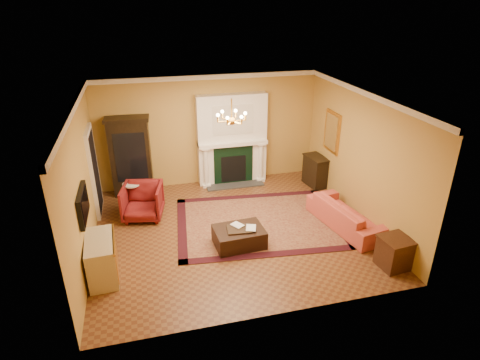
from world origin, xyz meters
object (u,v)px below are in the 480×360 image
object	(u,v)px
china_cabinet	(131,158)
pedestal_table	(133,195)
end_table	(394,253)
wingback_armchair	(142,200)
commode	(102,258)
leather_ottoman	(239,237)
console_table	(316,172)
coral_sofa	(347,211)

from	to	relation	value
china_cabinet	pedestal_table	xyz separation A→B (m)	(-0.03, -1.05, -0.56)
end_table	wingback_armchair	bearing A→B (deg)	145.69
commode	leather_ottoman	world-z (taller)	commode
end_table	console_table	xyz separation A→B (m)	(0.06, 3.83, 0.10)
coral_sofa	console_table	bearing A→B (deg)	-16.17
leather_ottoman	wingback_armchair	bearing A→B (deg)	134.90
wingback_armchair	console_table	bearing A→B (deg)	19.66
china_cabinet	end_table	size ratio (longest dim) A/B	3.31
end_table	leather_ottoman	world-z (taller)	end_table
china_cabinet	console_table	xyz separation A→B (m)	(4.89, -0.73, -0.60)
china_cabinet	end_table	world-z (taller)	china_cabinet
wingback_armchair	commode	xyz separation A→B (m)	(-0.81, -2.08, -0.06)
wingback_armchair	console_table	world-z (taller)	wingback_armchair
pedestal_table	console_table	size ratio (longest dim) A/B	0.93
china_cabinet	end_table	xyz separation A→B (m)	(4.83, -4.56, -0.70)
china_cabinet	pedestal_table	distance (m)	1.19
wingback_armchair	pedestal_table	xyz separation A→B (m)	(-0.22, 0.35, -0.02)
coral_sofa	end_table	bearing A→B (deg)	175.37
china_cabinet	wingback_armchair	size ratio (longest dim) A/B	2.18
console_table	commode	bearing A→B (deg)	-161.74
coral_sofa	leather_ottoman	size ratio (longest dim) A/B	2.02
end_table	commode	bearing A→B (deg)	168.72
wingback_armchair	coral_sofa	size ratio (longest dim) A/B	0.44
wingback_armchair	console_table	distance (m)	4.75
wingback_armchair	pedestal_table	bearing A→B (deg)	133.92
china_cabinet	wingback_armchair	bearing A→B (deg)	-77.81
pedestal_table	commode	bearing A→B (deg)	-103.64
pedestal_table	coral_sofa	distance (m)	5.07
pedestal_table	end_table	distance (m)	6.00
pedestal_table	console_table	distance (m)	4.93
coral_sofa	end_table	size ratio (longest dim) A/B	3.43
china_cabinet	wingback_armchair	distance (m)	1.51
wingback_armchair	console_table	size ratio (longest dim) A/B	1.13
coral_sofa	console_table	world-z (taller)	same
pedestal_table	leather_ottoman	bearing A→B (deg)	-43.95
leather_ottoman	end_table	bearing A→B (deg)	-31.44
pedestal_table	leather_ottoman	xyz separation A→B (m)	(2.14, -2.06, -0.23)
commode	wingback_armchair	bearing A→B (deg)	65.36
commode	coral_sofa	distance (m)	5.31
coral_sofa	pedestal_table	bearing A→B (deg)	57.36
wingback_armchair	commode	world-z (taller)	wingback_armchair
pedestal_table	commode	distance (m)	2.50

